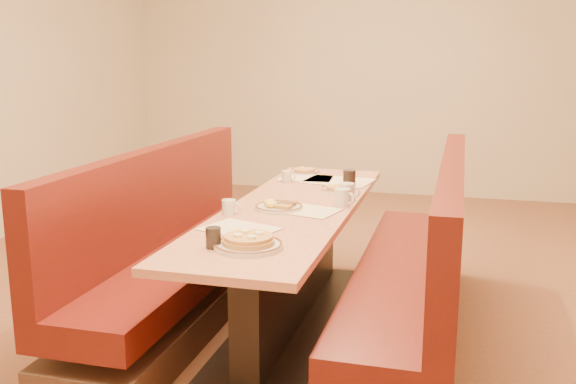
% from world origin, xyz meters
% --- Properties ---
extents(ground, '(8.00, 8.00, 0.00)m').
position_xyz_m(ground, '(0.00, 0.00, 0.00)').
color(ground, '#9E6647').
rests_on(ground, ground).
extents(diner_table, '(0.70, 2.50, 0.75)m').
position_xyz_m(diner_table, '(0.00, 0.00, 0.37)').
color(diner_table, black).
rests_on(diner_table, ground).
extents(booth_left, '(0.55, 2.50, 1.05)m').
position_xyz_m(booth_left, '(-0.73, 0.00, 0.36)').
color(booth_left, '#4C3326').
rests_on(booth_left, ground).
extents(booth_right, '(0.55, 2.50, 1.05)m').
position_xyz_m(booth_right, '(0.73, 0.00, 0.36)').
color(booth_right, '#4C3326').
rests_on(booth_right, ground).
extents(placemat_near_left, '(0.42, 0.37, 0.00)m').
position_xyz_m(placemat_near_left, '(-0.12, -0.57, 0.75)').
color(placemat_near_left, beige).
rests_on(placemat_near_left, diner_table).
extents(placemat_near_right, '(0.41, 0.34, 0.00)m').
position_xyz_m(placemat_near_right, '(0.11, -0.10, 0.75)').
color(placemat_near_right, beige).
rests_on(placemat_near_right, diner_table).
extents(placemat_far_left, '(0.39, 0.30, 0.00)m').
position_xyz_m(placemat_far_left, '(-0.12, 0.83, 0.75)').
color(placemat_far_left, beige).
rests_on(placemat_far_left, diner_table).
extents(placemat_far_right, '(0.49, 0.40, 0.00)m').
position_xyz_m(placemat_far_right, '(0.12, 0.79, 0.75)').
color(placemat_far_right, beige).
rests_on(placemat_far_right, diner_table).
extents(pancake_plate, '(0.32, 0.32, 0.07)m').
position_xyz_m(pancake_plate, '(0.02, -0.86, 0.77)').
color(pancake_plate, beige).
rests_on(pancake_plate, diner_table).
extents(eggs_plate, '(0.27, 0.27, 0.06)m').
position_xyz_m(eggs_plate, '(-0.06, -0.10, 0.77)').
color(eggs_plate, beige).
rests_on(eggs_plate, diner_table).
extents(extra_plate_mid, '(0.21, 0.21, 0.04)m').
position_xyz_m(extra_plate_mid, '(0.17, 0.48, 0.76)').
color(extra_plate_mid, beige).
rests_on(extra_plate_mid, diner_table).
extents(extra_plate_far, '(0.22, 0.22, 0.05)m').
position_xyz_m(extra_plate_far, '(-0.18, 1.03, 0.77)').
color(extra_plate_far, beige).
rests_on(extra_plate_far, diner_table).
extents(coffee_mug_a, '(0.13, 0.09, 0.10)m').
position_xyz_m(coffee_mug_a, '(0.28, 0.07, 0.80)').
color(coffee_mug_a, beige).
rests_on(coffee_mug_a, diner_table).
extents(coffee_mug_b, '(0.11, 0.08, 0.08)m').
position_xyz_m(coffee_mug_b, '(-0.28, -0.29, 0.79)').
color(coffee_mug_b, beige).
rests_on(coffee_mug_b, diner_table).
extents(coffee_mug_c, '(0.13, 0.09, 0.10)m').
position_xyz_m(coffee_mug_c, '(0.28, 0.26, 0.80)').
color(coffee_mug_c, beige).
rests_on(coffee_mug_c, diner_table).
extents(coffee_mug_d, '(0.10, 0.07, 0.08)m').
position_xyz_m(coffee_mug_d, '(-0.22, 0.69, 0.79)').
color(coffee_mug_d, beige).
rests_on(coffee_mug_d, diner_table).
extents(soda_tumbler_near, '(0.07, 0.07, 0.10)m').
position_xyz_m(soda_tumbler_near, '(-0.13, -0.90, 0.80)').
color(soda_tumbler_near, black).
rests_on(soda_tumbler_near, diner_table).
extents(soda_tumbler_mid, '(0.08, 0.08, 0.12)m').
position_xyz_m(soda_tumbler_mid, '(0.23, 0.62, 0.81)').
color(soda_tumbler_mid, black).
rests_on(soda_tumbler_mid, diner_table).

